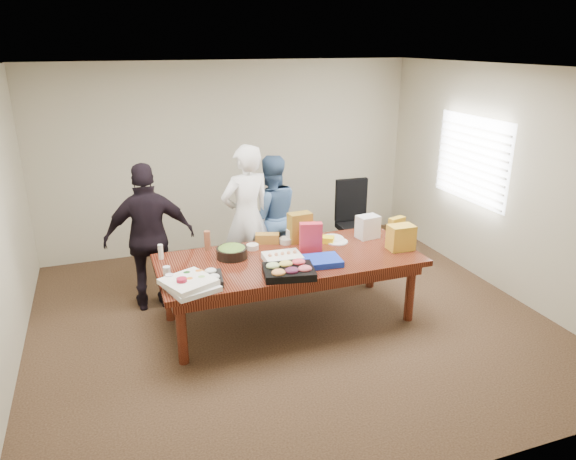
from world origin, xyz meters
name	(u,v)px	position (x,y,z in m)	size (l,w,h in m)	color
floor	(289,320)	(0.00, 0.00, -0.01)	(5.50, 5.00, 0.02)	#47301E
ceiling	(290,67)	(0.00, 0.00, 2.71)	(5.50, 5.00, 0.02)	white
wall_back	(231,157)	(0.00, 2.50, 1.35)	(5.50, 0.04, 2.70)	beige
wall_front	(428,315)	(0.00, -2.50, 1.35)	(5.50, 0.04, 2.70)	beige
wall_right	(504,181)	(2.75, 0.00, 1.35)	(0.04, 5.00, 2.70)	beige
window_panel	(472,159)	(2.72, 0.60, 1.50)	(0.03, 1.40, 1.10)	white
window_blinds	(469,160)	(2.68, 0.60, 1.50)	(0.04, 1.36, 1.00)	beige
conference_table	(289,289)	(0.00, 0.00, 0.38)	(2.80, 1.20, 0.75)	#4C1C0F
office_chair	(357,225)	(1.45, 1.24, 0.55)	(0.56, 0.56, 1.10)	black
person_center	(247,218)	(-0.19, 1.02, 0.90)	(0.66, 0.43, 1.81)	white
person_right	(271,216)	(0.20, 1.27, 0.80)	(0.78, 0.61, 1.60)	#426493
person_left	(150,237)	(-1.37, 0.85, 0.85)	(1.00, 0.42, 1.71)	black
veggie_tray	(200,280)	(-1.02, -0.30, 0.78)	(0.42, 0.33, 0.06)	black
fruit_tray	(289,272)	(-0.16, -0.43, 0.79)	(0.50, 0.39, 0.08)	black
sheet_cake	(282,258)	(-0.10, -0.06, 0.78)	(0.39, 0.30, 0.07)	white
salad_bowl	(232,253)	(-0.58, 0.21, 0.80)	(0.34, 0.34, 0.11)	black
chip_bag_blue	(320,261)	(0.25, -0.27, 0.78)	(0.42, 0.31, 0.06)	#1634C4
chip_bag_red	(311,238)	(0.26, 0.03, 0.93)	(0.24, 0.10, 0.35)	red
chip_bag_yellow	(396,230)	(1.30, 0.00, 0.90)	(0.20, 0.08, 0.31)	gold
chip_bag_orange	(310,233)	(0.36, 0.30, 0.88)	(0.16, 0.07, 0.25)	#CF4213
mayo_jar	(290,236)	(0.17, 0.43, 0.83)	(0.10, 0.10, 0.15)	silver
mustard_bottle	(312,237)	(0.37, 0.28, 0.84)	(0.06, 0.06, 0.18)	#E7A600
dressing_bottle	(207,241)	(-0.78, 0.52, 0.86)	(0.07, 0.07, 0.22)	brown
ranch_bottle	(161,252)	(-1.30, 0.43, 0.83)	(0.05, 0.05, 0.16)	silver
banana_bunch	(325,239)	(0.54, 0.29, 0.79)	(0.21, 0.12, 0.07)	yellow
bread_loaf	(267,238)	(-0.09, 0.50, 0.80)	(0.27, 0.12, 0.11)	#A17229
kraft_bag	(300,227)	(0.28, 0.41, 0.92)	(0.26, 0.15, 0.35)	olive
red_cup	(182,285)	(-1.21, -0.42, 0.81)	(0.10, 0.10, 0.13)	#AB1731
clear_cup_a	(170,280)	(-1.30, -0.25, 0.80)	(0.08, 0.08, 0.11)	white
clear_cup_b	(167,271)	(-1.30, -0.04, 0.80)	(0.07, 0.07, 0.10)	white
pizza_box_lower	(192,287)	(-1.12, -0.41, 0.77)	(0.42, 0.42, 0.05)	white
pizza_box_upper	(188,282)	(-1.15, -0.39, 0.82)	(0.42, 0.42, 0.05)	white
plate_a	(337,242)	(0.67, 0.24, 0.76)	(0.25, 0.25, 0.01)	white
plate_b	(332,238)	(0.67, 0.36, 0.76)	(0.27, 0.27, 0.02)	silver
dip_bowl_a	(286,241)	(0.11, 0.41, 0.78)	(0.15, 0.15, 0.06)	beige
dip_bowl_b	(252,247)	(-0.30, 0.37, 0.78)	(0.14, 0.14, 0.05)	silver
grocery_bag_white	(368,227)	(1.08, 0.26, 0.88)	(0.25, 0.18, 0.27)	silver
grocery_bag_yellow	(401,237)	(1.25, -0.19, 0.89)	(0.28, 0.19, 0.28)	gold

